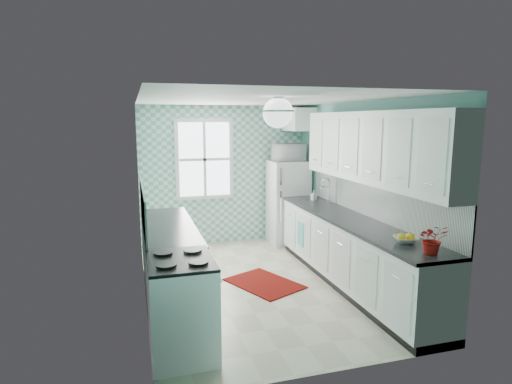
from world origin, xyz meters
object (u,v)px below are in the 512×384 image
object	(u,v)px
sink	(318,204)
fruit_bowl	(406,240)
stove	(182,305)
ceiling_light	(278,113)
fridge	(288,202)
microwave	(288,152)
potted_plant	(433,239)

from	to	relation	value
sink	fruit_bowl	size ratio (longest dim) A/B	2.11
stove	ceiling_light	bearing A→B (deg)	26.67
ceiling_light	stove	size ratio (longest dim) A/B	0.37
ceiling_light	sink	xyz separation A→B (m)	(1.20, 1.49, -1.39)
ceiling_light	fridge	size ratio (longest dim) A/B	0.23
stove	microwave	world-z (taller)	microwave
ceiling_light	potted_plant	size ratio (longest dim) A/B	1.16
fridge	potted_plant	xyz separation A→B (m)	(0.09, -3.80, 0.33)
sink	microwave	size ratio (longest dim) A/B	0.96
sink	fridge	bearing A→B (deg)	98.30
ceiling_light	potted_plant	world-z (taller)	ceiling_light
fridge	fruit_bowl	xyz separation A→B (m)	(0.09, -3.38, 0.21)
microwave	fridge	bearing A→B (deg)	57.40
microwave	potted_plant	bearing A→B (deg)	94.25
ceiling_light	stove	bearing A→B (deg)	-150.17
ceiling_light	potted_plant	bearing A→B (deg)	-44.74
stove	fruit_bowl	bearing A→B (deg)	-5.14
ceiling_light	fridge	xyz separation A→B (m)	(1.11, 2.61, -1.57)
stove	fruit_bowl	xyz separation A→B (m)	(2.40, -0.08, 0.48)
sink	potted_plant	xyz separation A→B (m)	(-0.00, -2.67, 0.16)
fridge	sink	world-z (taller)	fridge
fridge	stove	distance (m)	4.03
fridge	ceiling_light	bearing A→B (deg)	-111.04
ceiling_light	sink	bearing A→B (deg)	50.98
fruit_bowl	sink	bearing A→B (deg)	89.91
microwave	sink	bearing A→B (deg)	97.67
ceiling_light	microwave	world-z (taller)	ceiling_light
fruit_bowl	microwave	distance (m)	3.45
potted_plant	fruit_bowl	bearing A→B (deg)	90.00
fridge	sink	xyz separation A→B (m)	(0.09, -1.12, 0.17)
sink	fruit_bowl	bearing A→B (deg)	-86.58
fridge	potted_plant	size ratio (longest dim) A/B	5.03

